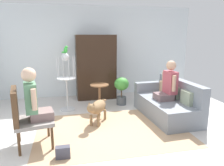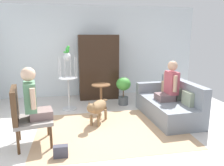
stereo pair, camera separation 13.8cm
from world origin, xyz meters
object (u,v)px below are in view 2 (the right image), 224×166
(couch, at_px, (169,104))
(dog, at_px, (98,107))
(potted_plant, at_px, (123,88))
(armoire_cabinet, at_px, (98,67))
(person_on_couch, at_px, (170,84))
(person_on_armchair, at_px, (33,97))
(parrot, at_px, (67,49))
(round_end_table, at_px, (101,93))
(bird_cage_stand, at_px, (68,79))
(armchair, at_px, (24,113))
(handbag, at_px, (61,151))

(couch, distance_m, dog, 1.63)
(potted_plant, height_order, armoire_cabinet, armoire_cabinet)
(couch, bearing_deg, armoire_cabinet, 126.62)
(person_on_couch, height_order, person_on_armchair, person_on_armchair)
(couch, relative_size, person_on_couch, 2.03)
(person_on_couch, height_order, parrot, parrot)
(parrot, bearing_deg, person_on_couch, -23.98)
(person_on_couch, distance_m, round_end_table, 1.67)
(parrot, bearing_deg, bird_cage_stand, 180.00)
(armchair, distance_m, person_on_couch, 2.99)
(armchair, bearing_deg, parrot, 67.40)
(bird_cage_stand, relative_size, handbag, 6.40)
(parrot, xyz_separation_m, potted_plant, (1.40, 0.11, -1.02))
(person_on_couch, distance_m, handbag, 2.70)
(person_on_armchair, distance_m, dog, 1.41)
(dog, xyz_separation_m, potted_plant, (0.82, 1.12, 0.11))
(armchair, distance_m, parrot, 2.08)
(armoire_cabinet, height_order, handbag, armoire_cabinet)
(dog, distance_m, handbag, 1.41)
(potted_plant, bearing_deg, round_end_table, -159.17)
(couch, xyz_separation_m, person_on_couch, (-0.04, -0.04, 0.47))
(armchair, xyz_separation_m, round_end_table, (1.49, 1.59, -0.17))
(round_end_table, distance_m, bird_cage_stand, 0.88)
(couch, relative_size, person_on_armchair, 2.03)
(person_on_armchair, xyz_separation_m, handbag, (0.43, -0.51, -0.73))
(couch, bearing_deg, armchair, -164.79)
(dog, distance_m, bird_cage_stand, 1.25)
(potted_plant, distance_m, handbag, 2.80)
(dog, relative_size, parrot, 4.62)
(dog, relative_size, armoire_cabinet, 0.43)
(round_end_table, relative_size, potted_plant, 0.86)
(round_end_table, xyz_separation_m, armoire_cabinet, (0.06, 1.04, 0.51))
(armoire_cabinet, bearing_deg, armchair, -120.48)
(round_end_table, bearing_deg, parrot, 170.61)
(couch, distance_m, armchair, 3.04)
(person_on_armchair, height_order, bird_cage_stand, bird_cage_stand)
(person_on_armchair, xyz_separation_m, bird_cage_stand, (0.55, 1.69, -0.04))
(couch, distance_m, round_end_table, 1.64)
(armchair, height_order, bird_cage_stand, bird_cage_stand)
(bird_cage_stand, bearing_deg, person_on_armchair, -107.91)
(couch, distance_m, parrot, 2.67)
(handbag, bearing_deg, potted_plant, 56.47)
(person_on_couch, relative_size, dog, 1.10)
(handbag, bearing_deg, couch, 28.54)
(person_on_couch, distance_m, parrot, 2.48)
(armchair, height_order, dog, armchair)
(parrot, height_order, armoire_cabinet, armoire_cabinet)
(couch, distance_m, person_on_armchair, 2.92)
(person_on_armchair, height_order, handbag, person_on_armchair)
(person_on_armchair, xyz_separation_m, dog, (1.14, 0.68, -0.47))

